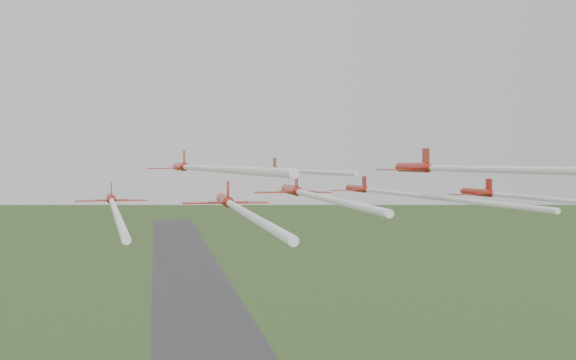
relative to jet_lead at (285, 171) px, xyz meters
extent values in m
cube|color=#363638|center=(-2.02, 190.31, -58.10)|extent=(38.00, 900.00, 0.04)
cylinder|color=red|center=(-0.92, 9.68, 0.02)|extent=(1.77, 8.00, 1.03)
cone|color=red|center=(-1.37, 14.47, 0.02)|extent=(1.18, 1.77, 1.03)
cone|color=red|center=(-0.49, 5.17, 0.02)|extent=(1.04, 1.20, 0.93)
ellipsoid|color=black|center=(-1.09, 11.54, 0.40)|extent=(0.47, 0.92, 0.30)
cube|color=red|center=(-0.85, 8.93, -0.21)|extent=(8.41, 3.19, 0.09)
cube|color=red|center=(-0.57, 6.05, 0.02)|extent=(3.83, 1.47, 0.07)
cube|color=red|center=(-0.59, 6.24, 1.05)|extent=(0.25, 1.68, 1.87)
cylinder|color=white|center=(1.18, -12.40, -0.02)|extent=(3.79, 34.16, 0.56)
cylinder|color=red|center=(-15.82, -3.25, 0.66)|extent=(1.88, 9.23, 1.19)
cone|color=red|center=(-16.24, 2.28, 0.66)|extent=(1.33, 2.02, 1.19)
cone|color=red|center=(-15.42, -8.46, 0.66)|extent=(1.17, 1.37, 1.08)
ellipsoid|color=black|center=(-15.98, -1.10, 1.09)|extent=(0.53, 1.06, 0.34)
cube|color=red|center=(-15.75, -4.11, 0.39)|extent=(9.67, 3.52, 0.11)
cube|color=red|center=(-15.50, -7.44, 0.66)|extent=(4.40, 1.62, 0.09)
cube|color=red|center=(-15.52, -7.23, 1.84)|extent=(0.26, 1.94, 2.16)
cylinder|color=white|center=(-13.26, -36.79, 0.61)|extent=(4.88, 55.51, 0.65)
cylinder|color=red|center=(10.13, -3.94, -2.64)|extent=(1.37, 7.66, 0.99)
cone|color=red|center=(9.89, 0.67, -2.64)|extent=(1.07, 1.66, 0.99)
cone|color=red|center=(10.35, -8.28, -2.64)|extent=(0.95, 1.12, 0.90)
ellipsoid|color=black|center=(10.04, -2.15, -2.28)|extent=(0.42, 0.87, 0.29)
cube|color=red|center=(10.17, -4.65, -2.86)|extent=(7.99, 2.73, 0.09)
cube|color=red|center=(10.31, -7.43, -2.64)|extent=(3.63, 1.26, 0.07)
cube|color=red|center=(10.30, -7.25, -1.65)|extent=(0.17, 1.62, 1.79)
cylinder|color=white|center=(11.54, -31.45, -2.68)|extent=(2.86, 45.38, 0.54)
cylinder|color=red|center=(-24.79, -16.97, -3.12)|extent=(1.66, 8.20, 1.05)
cone|color=red|center=(-25.16, -12.06, -3.12)|extent=(1.18, 1.80, 1.05)
cone|color=red|center=(-24.44, -21.61, -3.12)|extent=(1.04, 1.22, 0.96)
ellipsoid|color=black|center=(-24.93, -15.06, -2.74)|extent=(0.47, 0.94, 0.31)
cube|color=red|center=(-24.73, -17.74, -3.36)|extent=(8.59, 3.12, 0.10)
cube|color=red|center=(-24.50, -20.70, -3.12)|extent=(3.91, 1.44, 0.08)
cube|color=red|center=(-24.52, -20.51, -2.07)|extent=(0.23, 1.73, 1.92)
cylinder|color=white|center=(-22.76, -43.78, -3.17)|extent=(3.85, 43.34, 0.57)
cylinder|color=red|center=(-2.04, -15.57, -2.31)|extent=(1.44, 9.36, 1.21)
cone|color=red|center=(-1.90, -9.91, -2.31)|extent=(1.26, 2.01, 1.21)
cone|color=red|center=(-2.18, -20.89, -2.31)|extent=(1.13, 1.34, 1.10)
ellipsoid|color=black|center=(-1.98, -13.37, -1.87)|extent=(0.49, 1.05, 0.35)
cube|color=red|center=(-2.06, -16.45, -2.58)|extent=(9.73, 3.10, 0.11)
cube|color=red|center=(-2.15, -19.85, -2.31)|extent=(4.42, 1.43, 0.09)
cube|color=red|center=(-2.14, -19.63, -1.10)|extent=(0.16, 1.98, 2.20)
cylinder|color=white|center=(-2.67, -40.15, -2.36)|extent=(1.61, 37.34, 0.66)
cylinder|color=red|center=(22.42, -18.54, -2.69)|extent=(1.11, 7.61, 0.98)
cone|color=red|center=(22.35, -13.94, -2.69)|extent=(1.01, 1.62, 0.98)
cone|color=red|center=(22.49, -22.87, -2.69)|extent=(0.91, 1.09, 0.89)
ellipsoid|color=black|center=(22.39, -16.75, -2.33)|extent=(0.39, 0.85, 0.29)
cube|color=red|center=(22.43, -19.25, -2.91)|extent=(7.90, 2.45, 0.09)
cube|color=red|center=(22.48, -22.02, -2.69)|extent=(3.59, 1.13, 0.07)
cube|color=red|center=(22.48, -21.84, -1.71)|extent=(0.12, 1.61, 1.79)
cylinder|color=red|center=(-12.27, -31.89, -2.67)|extent=(1.17, 8.56, 1.11)
cone|color=red|center=(-12.23, -26.71, -2.67)|extent=(1.12, 1.82, 1.11)
cone|color=red|center=(-12.30, -36.76, -2.67)|extent=(1.01, 1.21, 1.01)
ellipsoid|color=black|center=(-12.25, -29.87, -2.27)|extent=(0.43, 0.96, 0.32)
cube|color=red|center=(-12.27, -32.69, -2.93)|extent=(8.87, 2.68, 0.10)
cube|color=red|center=(-12.29, -35.81, -2.67)|extent=(4.03, 1.24, 0.08)
cube|color=red|center=(-12.29, -35.61, -1.57)|extent=(0.11, 1.81, 2.01)
cylinder|color=white|center=(-12.44, -54.50, -2.73)|extent=(0.86, 34.38, 0.60)
cylinder|color=red|center=(8.69, -31.56, 0.72)|extent=(1.24, 8.30, 1.07)
cone|color=red|center=(8.58, -26.55, 0.72)|extent=(1.11, 1.78, 1.07)
cone|color=red|center=(8.78, -36.29, 0.72)|extent=(1.00, 1.19, 0.97)
ellipsoid|color=black|center=(8.65, -29.62, 1.11)|extent=(0.43, 0.93, 0.31)
cube|color=red|center=(8.70, -32.34, 0.47)|extent=(8.63, 2.71, 0.10)
cube|color=red|center=(8.77, -35.36, 0.72)|extent=(3.92, 1.25, 0.08)
cube|color=red|center=(8.76, -35.17, 1.79)|extent=(0.13, 1.76, 1.95)
camera|label=1|loc=(-19.51, -107.59, 1.30)|focal=45.00mm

